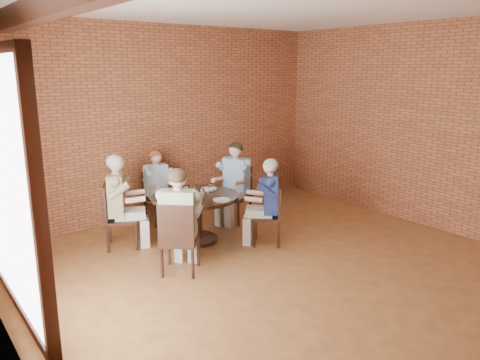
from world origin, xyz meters
TOP-DOWN VIEW (x-y plane):
  - floor at (0.00, 0.00)m, footprint 7.00×7.00m
  - wall_back at (0.00, 3.50)m, footprint 7.00×0.00m
  - wall_left at (-3.25, 0.00)m, footprint 0.00×7.00m
  - wall_right at (3.25, 0.00)m, footprint 0.00×7.00m
  - window at (-3.18, 0.40)m, footprint 0.10×2.16m
  - dining_table at (-0.31, 1.95)m, footprint 1.35×1.35m
  - chair_a at (0.84, 2.41)m, footprint 0.60×0.60m
  - diner_a at (0.75, 2.37)m, footprint 0.86×0.79m
  - chair_b at (-0.38, 3.16)m, footprint 0.42×0.42m
  - diner_b at (-0.37, 3.08)m, footprint 0.52×0.63m
  - chair_c at (-1.41, 2.47)m, footprint 0.62×0.62m
  - diner_c at (-1.32, 2.42)m, footprint 0.89×0.82m
  - chair_d at (-1.14, 1.03)m, footprint 0.66×0.66m
  - diner_d at (-1.08, 1.10)m, footprint 0.90×0.91m
  - chair_e at (0.57, 1.14)m, footprint 0.60×0.60m
  - diner_e at (0.51, 1.20)m, footprint 0.83×0.83m
  - plate_a at (0.05, 2.11)m, footprint 0.26×0.26m
  - plate_b at (-0.48, 2.38)m, footprint 0.26×0.26m
  - plate_c at (-0.74, 2.01)m, footprint 0.26×0.26m
  - plate_d at (-0.16, 1.45)m, footprint 0.26×0.26m
  - glass_a at (-0.03, 1.94)m, footprint 0.07×0.07m
  - glass_b at (-0.26, 2.10)m, footprint 0.07×0.07m
  - glass_c at (-0.41, 2.25)m, footprint 0.07×0.07m
  - glass_d at (-0.46, 1.99)m, footprint 0.07×0.07m
  - glass_e at (-0.59, 1.86)m, footprint 0.07×0.07m
  - glass_f at (-0.52, 1.66)m, footprint 0.07×0.07m
  - glass_g at (-0.31, 1.75)m, footprint 0.07×0.07m
  - smartphone at (-0.10, 1.57)m, footprint 0.11×0.16m

SIDE VIEW (x-z plane):
  - floor at x=0.00m, z-range 0.00..0.00m
  - chair_b at x=-0.38m, z-range 0.04..0.94m
  - chair_e at x=0.57m, z-range 0.04..0.98m
  - chair_a at x=0.84m, z-range 0.04..1.01m
  - chair_d at x=-1.14m, z-range 0.04..1.02m
  - chair_c at x=-1.41m, z-range 0.04..1.02m
  - dining_table at x=-0.31m, z-range 0.15..0.90m
  - diner_b at x=-0.37m, z-range 0.00..1.27m
  - diner_e at x=0.51m, z-range 0.00..1.33m
  - diner_a at x=0.75m, z-range 0.00..1.40m
  - diner_d at x=-1.08m, z-range 0.00..1.41m
  - diner_c at x=-1.32m, z-range 0.00..1.41m
  - smartphone at x=-0.10m, z-range 0.75..0.76m
  - plate_a at x=0.05m, z-range 0.75..0.76m
  - plate_b at x=-0.48m, z-range 0.75..0.76m
  - plate_c at x=-0.74m, z-range 0.75..0.76m
  - plate_d at x=-0.16m, z-range 0.75..0.76m
  - glass_a at x=-0.03m, z-range 0.75..0.89m
  - glass_b at x=-0.26m, z-range 0.75..0.89m
  - glass_c at x=-0.41m, z-range 0.75..0.89m
  - glass_d at x=-0.46m, z-range 0.75..0.89m
  - glass_e at x=-0.59m, z-range 0.75..0.89m
  - glass_f at x=-0.52m, z-range 0.75..0.89m
  - glass_g at x=-0.31m, z-range 0.75..0.89m
  - window at x=-3.18m, z-range 0.47..2.83m
  - wall_back at x=0.00m, z-range -1.80..5.20m
  - wall_left at x=-3.25m, z-range -1.80..5.20m
  - wall_right at x=3.25m, z-range -1.80..5.20m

